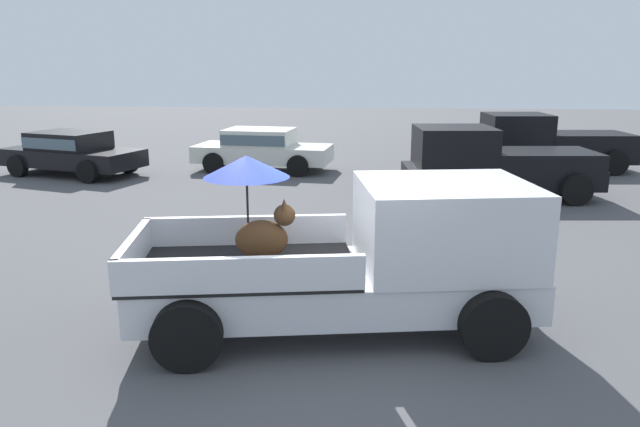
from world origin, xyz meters
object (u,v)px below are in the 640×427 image
at_px(parked_sedan_near, 71,151).
at_px(parked_sedan_far, 262,147).
at_px(pickup_truck_main, 369,256).
at_px(pickup_truck_far, 546,143).
at_px(pickup_truck_red, 492,163).

relative_size(parked_sedan_near, parked_sedan_far, 1.03).
distance_m(pickup_truck_main, pickup_truck_far, 13.58).
relative_size(pickup_truck_main, parked_sedan_far, 1.18).
xyz_separation_m(pickup_truck_main, pickup_truck_red, (3.10, 8.11, -0.08)).
height_order(pickup_truck_main, pickup_truck_far, pickup_truck_main).
bearing_deg(pickup_truck_red, parked_sedan_far, -32.73).
distance_m(pickup_truck_main, pickup_truck_red, 8.68).
height_order(pickup_truck_red, parked_sedan_near, pickup_truck_red).
distance_m(pickup_truck_red, parked_sedan_far, 7.42).
relative_size(pickup_truck_red, pickup_truck_far, 1.00).
height_order(pickup_truck_red, parked_sedan_far, pickup_truck_red).
xyz_separation_m(pickup_truck_main, parked_sedan_near, (-9.13, 10.31, -0.22)).
relative_size(pickup_truck_main, pickup_truck_red, 1.07).
bearing_deg(parked_sedan_near, pickup_truck_far, 25.05).
distance_m(pickup_truck_far, parked_sedan_far, 9.11).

